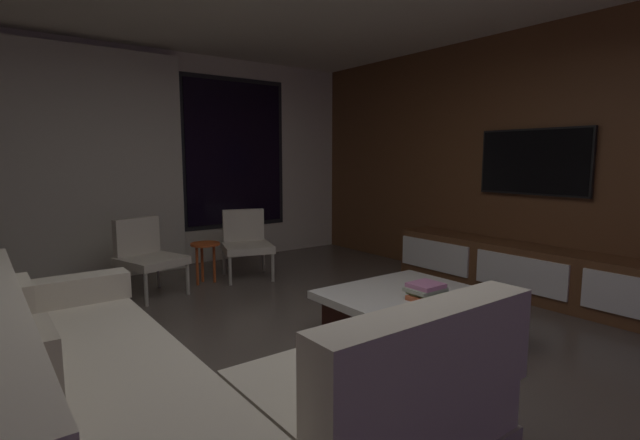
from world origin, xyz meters
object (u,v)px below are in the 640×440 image
at_px(book_stack_on_coffee_table, 426,291).
at_px(media_console, 536,274).
at_px(sectional_couch, 164,399).
at_px(mounted_tv, 533,162).
at_px(accent_chair_near_window, 246,240).
at_px(accent_chair_by_curtain, 146,253).
at_px(coffee_table, 414,317).
at_px(side_stool, 205,250).

xyz_separation_m(book_stack_on_coffee_table, media_console, (1.76, 0.11, -0.17)).
bearing_deg(book_stack_on_coffee_table, sectional_couch, -175.35).
bearing_deg(book_stack_on_coffee_table, mounted_tv, 9.02).
xyz_separation_m(sectional_couch, media_console, (3.75, 0.27, -0.04)).
distance_m(sectional_couch, accent_chair_near_window, 3.39).
relative_size(sectional_couch, book_stack_on_coffee_table, 8.85).
relative_size(sectional_couch, media_console, 0.81).
bearing_deg(media_console, mounted_tv, 47.62).
bearing_deg(accent_chair_by_curtain, sectional_couch, -105.06).
bearing_deg(mounted_tv, media_console, -132.38).
bearing_deg(accent_chair_near_window, mounted_tv, -48.89).
xyz_separation_m(sectional_couch, accent_chair_near_window, (1.90, 2.80, 0.14)).
xyz_separation_m(coffee_table, media_console, (1.76, 0.00, 0.06)).
distance_m(coffee_table, accent_chair_near_window, 2.54).
height_order(accent_chair_by_curtain, side_stool, accent_chair_by_curtain).
relative_size(coffee_table, book_stack_on_coffee_table, 4.11).
height_order(accent_chair_near_window, side_stool, accent_chair_near_window).
xyz_separation_m(book_stack_on_coffee_table, side_stool, (-0.61, 2.62, -0.04)).
relative_size(coffee_table, mounted_tv, 1.01).
distance_m(side_stool, media_console, 3.45).
bearing_deg(sectional_couch, mounted_tv, 6.82).
height_order(media_console, mounted_tv, mounted_tv).
xyz_separation_m(sectional_couch, book_stack_on_coffee_table, (1.99, 0.16, 0.13)).
bearing_deg(coffee_table, sectional_couch, -172.26).
bearing_deg(accent_chair_by_curtain, book_stack_on_coffee_table, -64.00).
bearing_deg(coffee_table, side_stool, 103.57).
distance_m(media_console, mounted_tv, 1.13).
bearing_deg(media_console, coffee_table, -179.94).
bearing_deg(mounted_tv, sectional_couch, -173.18).
height_order(sectional_couch, side_stool, sectional_couch).
relative_size(book_stack_on_coffee_table, side_stool, 0.61).
bearing_deg(coffee_table, book_stack_on_coffee_table, -87.42).
height_order(coffee_table, accent_chair_near_window, accent_chair_near_window).
bearing_deg(accent_chair_near_window, media_console, -53.77).
relative_size(media_console, mounted_tv, 2.69).
bearing_deg(coffee_table, accent_chair_by_curtain, 116.89).
height_order(side_stool, mounted_tv, mounted_tv).
height_order(coffee_table, media_console, media_console).
bearing_deg(accent_chair_by_curtain, coffee_table, -63.11).
relative_size(coffee_table, accent_chair_by_curtain, 1.49).
bearing_deg(accent_chair_by_curtain, mounted_tv, -35.35).
height_order(sectional_couch, mounted_tv, mounted_tv).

